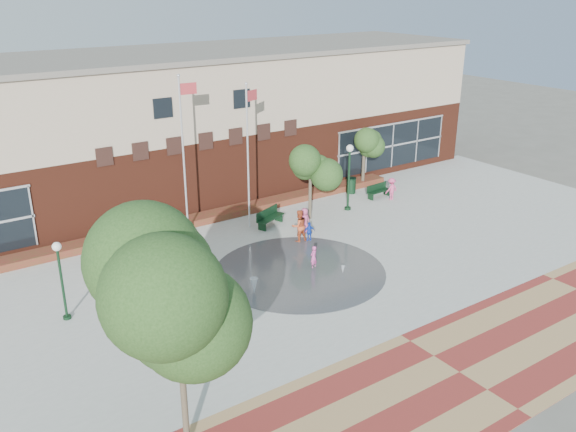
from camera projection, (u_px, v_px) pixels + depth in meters
ground at (338, 296)px, 27.49m from camera, size 120.00×120.00×0.00m
plaza_concrete at (288, 264)px, 30.57m from camera, size 46.00×18.00×0.01m
paver_band at (459, 372)px, 22.11m from camera, size 46.00×6.00×0.01m
splash_pad at (300, 271)px, 29.80m from camera, size 8.40×8.40×0.01m
library_building at (170, 124)px, 39.26m from camera, size 44.40×10.40×9.20m
flower_bed at (216, 219)px, 36.41m from camera, size 26.00×1.20×0.40m
flagpole_left at (184, 150)px, 32.16m from camera, size 1.05×0.17×8.91m
flagpole_right at (248, 149)px, 33.59m from camera, size 0.96×0.44×8.28m
lamp_left at (60, 272)px, 24.83m from camera, size 0.37×0.37×3.52m
lamp_right at (349, 170)px, 36.92m from camera, size 0.44×0.44×4.16m
bench_left at (137, 242)px, 32.46m from camera, size 1.91×0.70×0.94m
bench_mid at (270, 221)px, 35.22m from camera, size 2.11×1.31×1.03m
bench_right at (378, 193)px, 39.88m from camera, size 1.83×0.64×0.90m
trash_can at (351, 185)px, 40.63m from camera, size 0.66×0.66×1.08m
tree_big_left at (176, 297)px, 16.78m from camera, size 4.51×4.51×7.21m
tree_mid at (311, 165)px, 35.24m from camera, size 2.72×2.72×4.58m
tree_small_right at (364, 145)px, 41.07m from camera, size 2.39×2.39×4.09m
water_jet_a at (254, 294)px, 27.67m from camera, size 0.39×0.39×0.75m
water_jet_b at (343, 274)px, 29.57m from camera, size 0.17×0.17×0.39m
child_splash at (314, 257)px, 29.97m from camera, size 0.49×0.39×1.17m
adult_red at (299, 226)px, 32.95m from camera, size 0.94×0.77×1.81m
adult_pink at (304, 221)px, 34.16m from camera, size 0.73×0.49×1.46m
child_blue at (309, 232)px, 33.08m from camera, size 0.69×0.41×1.10m
person_bench at (391, 189)px, 39.37m from camera, size 0.96×0.58×1.46m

